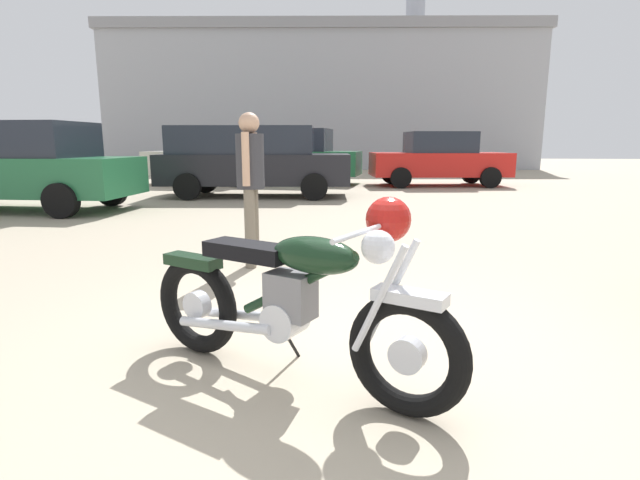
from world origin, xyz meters
TOP-DOWN VIEW (x-y plane):
  - ground_plane at (0.00, 0.00)m, footprint 80.00×80.00m
  - vintage_motorcycle at (-0.28, -0.35)m, footprint 1.92×1.00m
  - bystander at (-1.18, 2.21)m, footprint 0.30×0.46m
  - white_estate_far at (2.19, 12.83)m, footprint 4.40×2.36m
  - pale_sedan_back at (-2.92, 9.18)m, footprint 4.84×2.29m
  - silver_sedan_mid at (-7.06, 6.11)m, footprint 4.71×1.99m
  - blue_hatchback_right at (-5.08, 12.56)m, footprint 3.96×1.94m
  - red_hatchback_near at (-2.33, 13.13)m, footprint 4.05×2.14m
  - industrial_building at (-2.95, 27.47)m, footprint 23.13×14.48m

SIDE VIEW (x-z plane):
  - ground_plane at x=0.00m, z-range 0.00..0.00m
  - vintage_motorcycle at x=-0.28m, z-range -0.04..1.03m
  - white_estate_far at x=2.19m, z-range 0.00..1.67m
  - blue_hatchback_right at x=-5.08m, z-range 0.03..1.81m
  - red_hatchback_near at x=-2.33m, z-range 0.03..1.81m
  - pale_sedan_back at x=-2.92m, z-range 0.07..1.81m
  - silver_sedan_mid at x=-7.06m, z-range 0.07..1.81m
  - bystander at x=-1.18m, z-range 0.19..1.85m
  - industrial_building at x=-2.95m, z-range -3.09..10.32m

